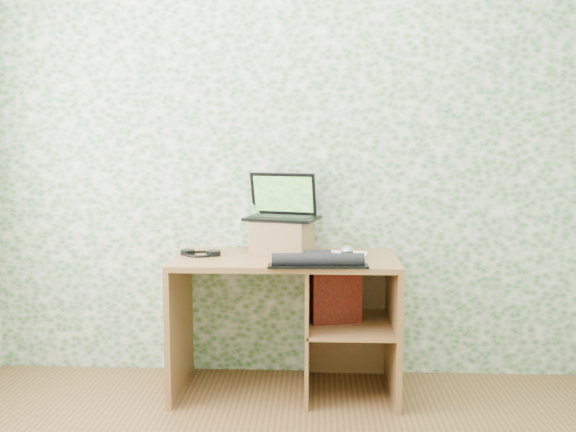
{
  "coord_description": "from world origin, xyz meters",
  "views": [
    {
      "loc": [
        0.17,
        -1.96,
        1.39
      ],
      "look_at": [
        0.02,
        1.39,
        0.98
      ],
      "focal_mm": 40.0,
      "sensor_mm": 36.0,
      "label": 1
    }
  ],
  "objects_px": {
    "keyboard": "(318,260)",
    "desk": "(300,304)",
    "notepad": "(343,257)",
    "riser": "(282,236)",
    "laptop": "(283,208)"
  },
  "relations": [
    {
      "from": "laptop",
      "to": "keyboard",
      "type": "xyz_separation_m",
      "value": [
        0.2,
        -0.38,
        -0.22
      ]
    },
    {
      "from": "laptop",
      "to": "notepad",
      "type": "height_order",
      "value": "laptop"
    },
    {
      "from": "keyboard",
      "to": "desk",
      "type": "bearing_deg",
      "value": 110.24
    },
    {
      "from": "desk",
      "to": "laptop",
      "type": "height_order",
      "value": "laptop"
    },
    {
      "from": "desk",
      "to": "riser",
      "type": "xyz_separation_m",
      "value": [
        -0.1,
        0.12,
        0.36
      ]
    },
    {
      "from": "desk",
      "to": "keyboard",
      "type": "height_order",
      "value": "keyboard"
    },
    {
      "from": "keyboard",
      "to": "notepad",
      "type": "bearing_deg",
      "value": 47.5
    },
    {
      "from": "laptop",
      "to": "keyboard",
      "type": "height_order",
      "value": "laptop"
    },
    {
      "from": "laptop",
      "to": "keyboard",
      "type": "relative_size",
      "value": 0.88
    },
    {
      "from": "riser",
      "to": "notepad",
      "type": "height_order",
      "value": "riser"
    },
    {
      "from": "keyboard",
      "to": "notepad",
      "type": "relative_size",
      "value": 1.53
    },
    {
      "from": "riser",
      "to": "notepad",
      "type": "distance_m",
      "value": 0.39
    },
    {
      "from": "riser",
      "to": "laptop",
      "type": "distance_m",
      "value": 0.16
    },
    {
      "from": "notepad",
      "to": "desk",
      "type": "bearing_deg",
      "value": 173.9
    },
    {
      "from": "notepad",
      "to": "riser",
      "type": "bearing_deg",
      "value": 161.31
    }
  ]
}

